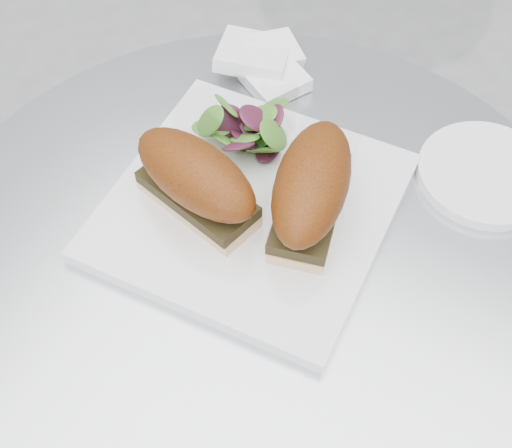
# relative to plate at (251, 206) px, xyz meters

# --- Properties ---
(table) EXTENTS (0.70, 0.70, 0.73)m
(table) POSITION_rel_plate_xyz_m (0.03, -0.05, -0.25)
(table) COLOR silver
(table) RESTS_ON ground
(plate) EXTENTS (0.29, 0.29, 0.02)m
(plate) POSITION_rel_plate_xyz_m (0.00, 0.00, 0.00)
(plate) COLOR white
(plate) RESTS_ON table
(sandwich_left) EXTENTS (0.16, 0.10, 0.08)m
(sandwich_left) POSITION_rel_plate_xyz_m (-0.04, -0.03, 0.05)
(sandwich_left) COLOR #D3B584
(sandwich_left) RESTS_ON plate
(sandwich_right) EXTENTS (0.11, 0.17, 0.08)m
(sandwich_right) POSITION_rel_plate_xyz_m (0.06, 0.01, 0.05)
(sandwich_right) COLOR #D3B584
(sandwich_right) RESTS_ON plate
(salad) EXTENTS (0.10, 0.10, 0.05)m
(salad) POSITION_rel_plate_xyz_m (-0.03, 0.07, 0.03)
(salad) COLOR #57872C
(salad) RESTS_ON plate
(napkin) EXTENTS (0.11, 0.11, 0.02)m
(napkin) POSITION_rel_plate_xyz_m (-0.09, 0.19, 0.00)
(napkin) COLOR white
(napkin) RESTS_ON table
(saucer) EXTENTS (0.15, 0.15, 0.01)m
(saucer) POSITION_rel_plate_xyz_m (0.20, 0.16, -0.00)
(saucer) COLOR white
(saucer) RESTS_ON table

